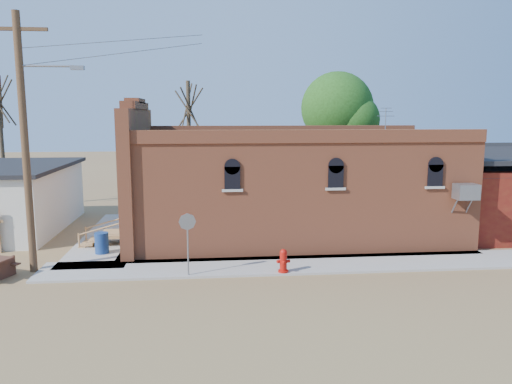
{
  "coord_description": "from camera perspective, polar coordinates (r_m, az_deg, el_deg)",
  "views": [
    {
      "loc": [
        -1.91,
        -16.76,
        5.6
      ],
      "look_at": [
        0.05,
        3.5,
        2.4
      ],
      "focal_mm": 35.0,
      "sensor_mm": 36.0,
      "label": 1
    }
  ],
  "objects": [
    {
      "name": "ground",
      "position": [
        17.77,
        0.93,
        -9.43
      ],
      "size": [
        120.0,
        120.0,
        0.0
      ],
      "primitive_type": "plane",
      "color": "brown",
      "rests_on": "ground"
    },
    {
      "name": "sidewalk_south",
      "position": [
        18.82,
        5.21,
        -8.28
      ],
      "size": [
        19.0,
        2.2,
        0.08
      ],
      "primitive_type": "cube",
      "color": "#9E9991",
      "rests_on": "ground"
    },
    {
      "name": "sidewalk_west",
      "position": [
        23.83,
        -16.04,
        -4.91
      ],
      "size": [
        2.6,
        10.0,
        0.08
      ],
      "primitive_type": "cube",
      "color": "#9E9991",
      "rests_on": "ground"
    },
    {
      "name": "brick_bar",
      "position": [
        22.77,
        3.51,
        0.68
      ],
      "size": [
        16.4,
        7.97,
        6.3
      ],
      "color": "#B85B38",
      "rests_on": "ground"
    },
    {
      "name": "red_shed",
      "position": [
        26.2,
        25.32,
        0.77
      ],
      "size": [
        5.4,
        6.4,
        4.3
      ],
      "color": "#5F1210",
      "rests_on": "ground"
    },
    {
      "name": "utility_pole",
      "position": [
        19.03,
        -24.78,
        5.62
      ],
      "size": [
        3.12,
        0.26,
        9.0
      ],
      "color": "#492E1D",
      "rests_on": "ground"
    },
    {
      "name": "tree_bare_near",
      "position": [
        29.78,
        -7.73,
        9.55
      ],
      "size": [
        2.8,
        2.8,
        7.65
      ],
      "color": "#4D402C",
      "rests_on": "ground"
    },
    {
      "name": "tree_leafy",
      "position": [
        31.27,
        9.25,
        9.43
      ],
      "size": [
        4.4,
        4.4,
        8.15
      ],
      "color": "#4D402C",
      "rests_on": "ground"
    },
    {
      "name": "fire_hydrant",
      "position": [
        17.7,
        3.14,
        -7.85
      ],
      "size": [
        0.49,
        0.48,
        0.84
      ],
      "rotation": [
        0.0,
        0.0,
        0.37
      ],
      "color": "#AA1009",
      "rests_on": "sidewalk_south"
    },
    {
      "name": "stop_sign",
      "position": [
        17.21,
        -7.84,
        -4.05
      ],
      "size": [
        0.59,
        0.15,
        2.19
      ],
      "rotation": [
        0.0,
        0.0,
        -0.24
      ],
      "color": "gray",
      "rests_on": "sidewalk_south"
    },
    {
      "name": "trash_barrel",
      "position": [
        20.93,
        -17.22,
        -5.58
      ],
      "size": [
        0.72,
        0.72,
        0.84
      ],
      "primitive_type": "cylinder",
      "rotation": [
        0.0,
        0.0,
        0.41
      ],
      "color": "navy",
      "rests_on": "sidewalk_west"
    }
  ]
}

